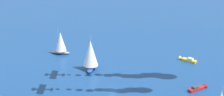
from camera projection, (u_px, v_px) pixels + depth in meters
ground_plane at (112, 90)px, 133.52m from camera, size 2000.00×2000.00×0.00m
sailboat_near_centre at (91, 55)px, 147.34m from camera, size 9.14×9.06×12.97m
motorboat_offshore at (187, 60)px, 156.74m from camera, size 7.44×3.60×2.09m
sailboat_ahead at (60, 43)px, 162.53m from camera, size 7.71×7.11×10.59m
motorboat_mid_cluster at (198, 88)px, 133.67m from camera, size 2.66×7.39×2.10m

